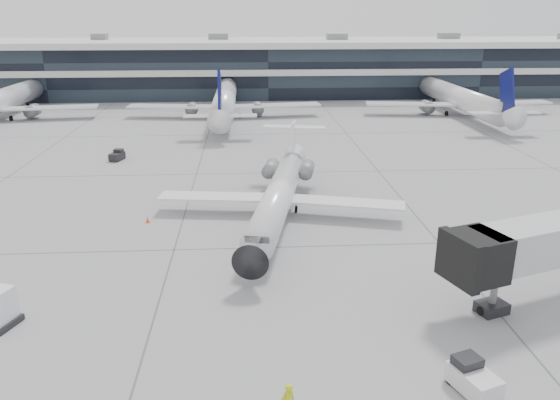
{
  "coord_description": "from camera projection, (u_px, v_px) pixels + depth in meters",
  "views": [
    {
      "loc": [
        -4.48,
        -37.29,
        16.6
      ],
      "look_at": [
        -1.94,
        3.29,
        2.6
      ],
      "focal_mm": 35.0,
      "sensor_mm": 36.0,
      "label": 1
    }
  ],
  "objects": [
    {
      "name": "baggage_tug",
      "position": [
        473.0,
        378.0,
        25.08
      ],
      "size": [
        2.14,
        2.73,
        1.53
      ],
      "rotation": [
        0.0,
        0.0,
        0.34
      ],
      "color": "silver",
      "rests_on": "ground"
    },
    {
      "name": "regional_jet",
      "position": [
        280.0,
        192.0,
        46.45
      ],
      "size": [
        21.1,
        26.3,
        6.11
      ],
      "rotation": [
        0.0,
        0.0,
        -0.2
      ],
      "color": "white",
      "rests_on": "ground"
    },
    {
      "name": "bg_jet_left",
      "position": [
        1.0,
        119.0,
        90.11
      ],
      "size": [
        32.0,
        40.0,
        9.6
      ],
      "primitive_type": null,
      "color": "white",
      "rests_on": "ground"
    },
    {
      "name": "far_tug",
      "position": [
        117.0,
        155.0,
        64.61
      ],
      "size": [
        1.73,
        2.25,
        1.26
      ],
      "rotation": [
        0.0,
        0.0,
        -0.31
      ],
      "color": "black",
      "rests_on": "ground"
    },
    {
      "name": "bg_jet_right",
      "position": [
        456.0,
        114.0,
        94.65
      ],
      "size": [
        32.0,
        40.0,
        9.6
      ],
      "primitive_type": null,
      "color": "white",
      "rests_on": "ground"
    },
    {
      "name": "ground",
      "position": [
        309.0,
        246.0,
        40.86
      ],
      "size": [
        220.0,
        220.0,
        0.0
      ],
      "primitive_type": "plane",
      "color": "gray",
      "rests_on": "ground"
    },
    {
      "name": "terminal",
      "position": [
        266.0,
        70.0,
        116.61
      ],
      "size": [
        170.0,
        22.0,
        10.0
      ],
      "primitive_type": "cube",
      "color": "black",
      "rests_on": "ground"
    },
    {
      "name": "bg_jet_center",
      "position": [
        225.0,
        116.0,
        92.29
      ],
      "size": [
        32.0,
        40.0,
        9.6
      ],
      "primitive_type": null,
      "color": "white",
      "rests_on": "ground"
    },
    {
      "name": "traffic_cone",
      "position": [
        148.0,
        220.0,
        45.45
      ],
      "size": [
        0.43,
        0.43,
        0.49
      ],
      "rotation": [
        0.0,
        0.0,
        -0.33
      ],
      "color": "#E74E0C",
      "rests_on": "ground"
    }
  ]
}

